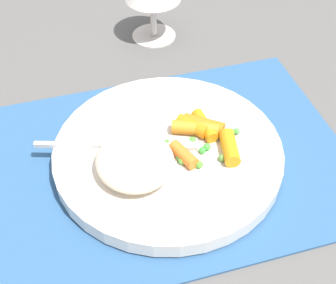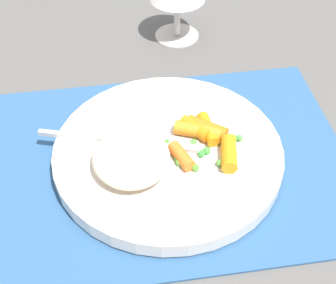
# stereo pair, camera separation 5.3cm
# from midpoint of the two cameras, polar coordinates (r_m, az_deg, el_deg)

# --- Properties ---
(ground_plane) EXTENTS (2.40, 2.40, 0.00)m
(ground_plane) POSITION_cam_midpoint_polar(r_m,az_deg,el_deg) (0.59, 2.58, -2.54)
(ground_plane) COLOR #565451
(placemat) EXTENTS (0.43, 0.31, 0.01)m
(placemat) POSITION_cam_midpoint_polar(r_m,az_deg,el_deg) (0.58, 2.59, -2.34)
(placemat) COLOR #2D5684
(placemat) RESTS_ON ground_plane
(plate) EXTENTS (0.27, 0.27, 0.02)m
(plate) POSITION_cam_midpoint_polar(r_m,az_deg,el_deg) (0.58, 2.63, -1.50)
(plate) COLOR silver
(plate) RESTS_ON placemat
(rice_mound) EXTENTS (0.09, 0.09, 0.03)m
(rice_mound) POSITION_cam_midpoint_polar(r_m,az_deg,el_deg) (0.54, -1.48, -1.93)
(rice_mound) COLOR beige
(rice_mound) RESTS_ON plate
(carrot_portion) EXTENTS (0.08, 0.09, 0.02)m
(carrot_portion) POSITION_cam_midpoint_polar(r_m,az_deg,el_deg) (0.57, 6.90, 0.48)
(carrot_portion) COLOR orange
(carrot_portion) RESTS_ON plate
(pea_scatter) EXTENTS (0.09, 0.08, 0.01)m
(pea_scatter) POSITION_cam_midpoint_polar(r_m,az_deg,el_deg) (0.57, 7.00, -0.81)
(pea_scatter) COLOR green
(pea_scatter) RESTS_ON plate
(fork) EXTENTS (0.18, 0.07, 0.01)m
(fork) POSITION_cam_midpoint_polar(r_m,az_deg,el_deg) (0.57, -1.25, -0.20)
(fork) COLOR #BBBBBB
(fork) RESTS_ON plate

